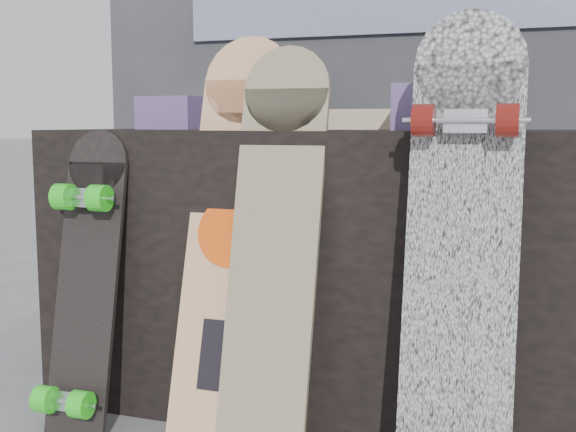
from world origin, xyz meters
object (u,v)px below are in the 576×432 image
at_px(longboard_geisha, 233,227).
at_px(longboard_cascadia, 461,250).
at_px(vendor_table, 334,268).
at_px(longboard_celtic, 275,238).
at_px(skateboard_dark, 83,281).

bearing_deg(longboard_geisha, longboard_cascadia, -13.02).
xyz_separation_m(vendor_table, longboard_celtic, (-0.06, -0.35, 0.14)).
xyz_separation_m(longboard_geisha, longboard_cascadia, (0.59, -0.14, -0.00)).
distance_m(vendor_table, longboard_celtic, 0.38).
bearing_deg(skateboard_dark, vendor_table, 34.76).
bearing_deg(vendor_table, longboard_cascadia, -47.74).
xyz_separation_m(vendor_table, longboard_cascadia, (0.40, -0.44, 0.15)).
bearing_deg(longboard_cascadia, longboard_geisha, 166.98).
relative_size(longboard_cascadia, skateboard_dark, 1.33).
xyz_separation_m(longboard_cascadia, skateboard_dark, (-0.97, 0.04, -0.14)).
bearing_deg(longboard_celtic, skateboard_dark, -174.25).
bearing_deg(vendor_table, longboard_celtic, -99.29).
height_order(longboard_geisha, skateboard_dark, longboard_geisha).
xyz_separation_m(longboard_celtic, skateboard_dark, (-0.52, -0.05, -0.13)).
relative_size(longboard_geisha, longboard_celtic, 1.04).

